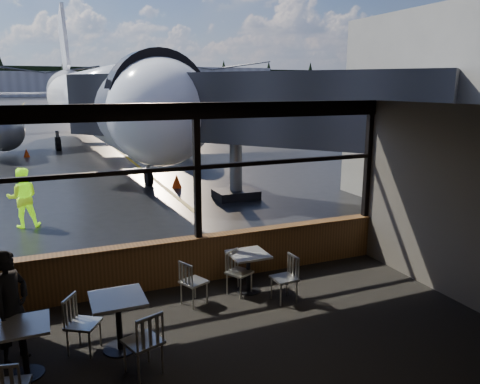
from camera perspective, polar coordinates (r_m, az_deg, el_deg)
ground_plane at (r=128.40m, az=-22.02°, el=10.17°), size 520.00×520.00×0.00m
carpet_floor at (r=7.03m, az=3.06°, el=-19.78°), size 8.00×6.00×0.01m
ceiling at (r=5.94m, az=3.46°, el=9.94°), size 8.00×6.00×0.04m
wall_back at (r=4.05m, az=23.28°, el=-18.62°), size 8.00×0.04×3.50m
window_sill at (r=9.34m, az=-5.04°, el=-8.25°), size 8.00×0.28×0.90m
window_header at (r=8.73m, az=-5.41°, el=9.82°), size 8.00×0.18×0.30m
mullion_centre at (r=8.87m, az=-5.26°, el=2.38°), size 0.12×0.12×2.60m
mullion_right at (r=10.72m, az=15.34°, el=3.78°), size 0.12×0.12×2.60m
window_transom at (r=8.85m, az=-5.27°, el=3.01°), size 8.00×0.10×0.08m
airliner at (r=29.76m, az=-17.50°, el=15.20°), size 30.87×36.41×10.69m
jet_bridge at (r=15.23m, az=1.41°, el=7.21°), size 8.69×10.62×4.63m
cafe_table_near at (r=8.89m, az=1.02°, el=-9.79°), size 0.69×0.69×0.76m
cafe_table_mid at (r=7.28m, az=-14.53°, el=-15.29°), size 0.76×0.76×0.83m
cafe_table_left at (r=7.13m, az=-24.78°, el=-17.12°), size 0.68×0.68×0.75m
chair_near_e at (r=8.54m, az=5.41°, el=-10.49°), size 0.49×0.49×0.86m
chair_near_w at (r=8.43m, az=-5.65°, el=-10.90°), size 0.60×0.60×0.83m
chair_near_n at (r=8.78m, az=-0.09°, el=-9.83°), size 0.62×0.62×0.83m
chair_mid_s at (r=6.66m, az=-11.76°, el=-17.48°), size 0.65×0.65×0.93m
chair_mid_w at (r=7.36m, az=-18.56°, el=-15.07°), size 0.65×0.65×0.87m
passenger at (r=7.33m, az=-26.07°, el=-12.50°), size 0.67×0.72×1.64m
ground_crew at (r=14.06m, az=-24.97°, el=-0.63°), size 0.80×0.63×1.65m
cone_nose at (r=18.00m, az=-7.74°, el=1.34°), size 0.38×0.38×0.52m
cone_wing at (r=28.25m, az=-24.59°, el=4.37°), size 0.33×0.33×0.46m
terminal_annex at (r=16.64m, az=26.87°, el=8.69°), size 5.00×7.00×6.00m
hangar_mid at (r=193.34m, az=-22.59°, el=12.18°), size 38.00×15.00×10.00m
hangar_right at (r=196.57m, az=-4.38°, el=13.38°), size 50.00×20.00×12.00m
fuel_tank_c at (r=190.46m, az=-25.59°, el=11.31°), size 8.00×8.00×6.00m
treeline at (r=218.34m, az=-22.70°, el=12.39°), size 360.00×3.00×12.00m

